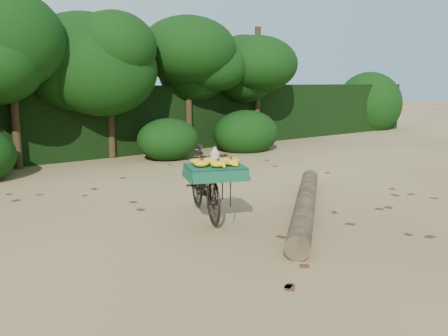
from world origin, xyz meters
TOP-DOWN VIEW (x-y plane):
  - ground at (0.00, 0.00)m, footprint 80.00×80.00m
  - vendor_bicycle at (-0.67, -0.40)m, footprint 1.20×1.84m
  - fallen_log at (0.63, -1.13)m, footprint 3.19×2.81m
  - hedge_backdrop at (0.00, 6.30)m, footprint 26.00×1.80m
  - tree_row at (-0.65, 5.50)m, footprint 14.50×2.00m
  - bush_clumps at (0.50, 4.30)m, footprint 8.80×1.70m
  - leaf_litter at (0.00, 0.65)m, footprint 7.00×7.30m

SIDE VIEW (x-z plane):
  - ground at x=0.00m, z-range 0.00..0.00m
  - leaf_litter at x=0.00m, z-range 0.00..0.01m
  - fallen_log at x=0.63m, z-range 0.00..0.29m
  - bush_clumps at x=0.50m, z-range 0.00..0.90m
  - vendor_bicycle at x=-0.67m, z-range 0.01..1.03m
  - hedge_backdrop at x=0.00m, z-range 0.00..1.80m
  - tree_row at x=-0.65m, z-range 0.00..4.00m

